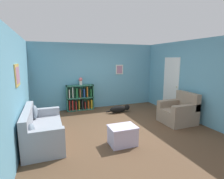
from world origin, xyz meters
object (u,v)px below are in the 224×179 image
Objects in this scene: bookshelf at (80,98)px; vase at (81,81)px; couch at (41,130)px; coffee_table at (123,135)px; dog at (120,109)px; recliner_chair at (179,112)px.

vase is (0.04, -0.02, 0.69)m from bookshelf.
coffee_table is at bearing -23.11° from couch.
couch is 2.76× the size of coffee_table.
dog is (0.90, 2.32, -0.10)m from coffee_table.
recliner_chair reaches higher than dog.
bookshelf is 3.65m from recliner_chair.
couch is 5.96× the size of vase.
coffee_table is 3.32m from vase.
couch is 1.86× the size of dog.
dog is at bearing -33.54° from vase.
vase reaches higher than dog.
dog is (1.32, -0.87, -0.33)m from bookshelf.
couch is 2.91m from vase.
recliner_chair is (2.67, -2.49, -0.13)m from bookshelf.
recliner_chair is 3.24× the size of vase.
recliner_chair is 1.01× the size of dog.
dog is at bearing 68.80° from coffee_table.
bookshelf is 1.65× the size of coffee_table.
recliner_chair is 2.12m from dog.
bookshelf reaches higher than dog.
bookshelf reaches higher than couch.
bookshelf is 3.22m from coffee_table.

